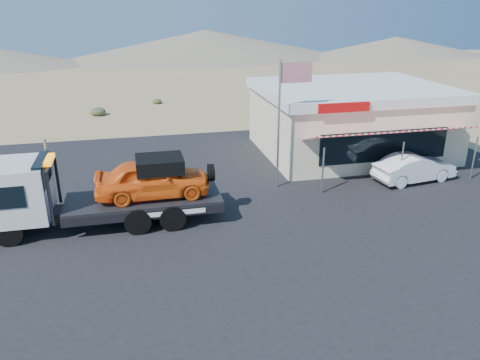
{
  "coord_description": "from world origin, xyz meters",
  "views": [
    {
      "loc": [
        -1.78,
        -15.46,
        8.44
      ],
      "look_at": [
        2.3,
        2.04,
        1.5
      ],
      "focal_mm": 35.0,
      "sensor_mm": 36.0,
      "label": 1
    }
  ],
  "objects_px": {
    "white_sedan": "(414,168)",
    "flagpole": "(284,110)",
    "jerky_store": "(350,119)",
    "tow_truck": "(100,188)"
  },
  "relations": [
    {
      "from": "jerky_store",
      "to": "tow_truck",
      "type": "bearing_deg",
      "value": -153.87
    },
    {
      "from": "white_sedan",
      "to": "flagpole",
      "type": "relative_size",
      "value": 0.69
    },
    {
      "from": "tow_truck",
      "to": "flagpole",
      "type": "distance_m",
      "value": 8.78
    },
    {
      "from": "tow_truck",
      "to": "white_sedan",
      "type": "bearing_deg",
      "value": 5.76
    },
    {
      "from": "white_sedan",
      "to": "jerky_store",
      "type": "height_order",
      "value": "jerky_store"
    },
    {
      "from": "tow_truck",
      "to": "jerky_store",
      "type": "relative_size",
      "value": 0.84
    },
    {
      "from": "flagpole",
      "to": "white_sedan",
      "type": "bearing_deg",
      "value": -6.78
    },
    {
      "from": "white_sedan",
      "to": "flagpole",
      "type": "xyz_separation_m",
      "value": [
        -6.59,
        0.78,
        3.06
      ]
    },
    {
      "from": "white_sedan",
      "to": "jerky_store",
      "type": "bearing_deg",
      "value": 3.17
    },
    {
      "from": "white_sedan",
      "to": "tow_truck",
      "type": "bearing_deg",
      "value": 87.87
    }
  ]
}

